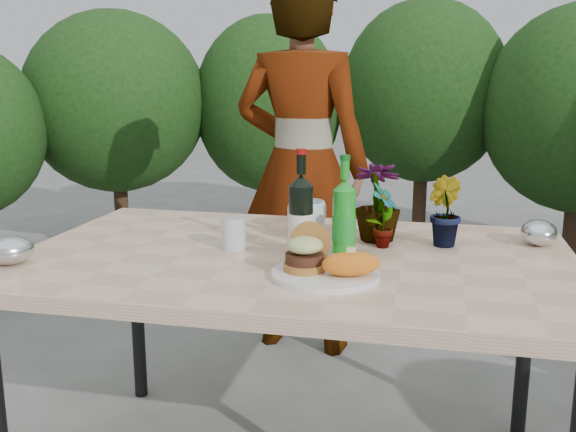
% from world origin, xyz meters
% --- Properties ---
extents(patio_table, '(1.60, 1.00, 0.75)m').
position_xyz_m(patio_table, '(0.00, 0.00, 0.69)').
color(patio_table, '#D7B08F').
rests_on(patio_table, ground).
extents(shrub_hedge, '(6.88, 4.98, 2.12)m').
position_xyz_m(shrub_hedge, '(0.29, 1.57, 1.08)').
color(shrub_hedge, '#382316').
rests_on(shrub_hedge, ground).
extents(dinner_plate, '(0.28, 0.28, 0.01)m').
position_xyz_m(dinner_plate, '(0.13, -0.20, 0.76)').
color(dinner_plate, white).
rests_on(dinner_plate, patio_table).
extents(burger_stack, '(0.11, 0.16, 0.11)m').
position_xyz_m(burger_stack, '(0.07, -0.18, 0.81)').
color(burger_stack, '#B7722D').
rests_on(burger_stack, dinner_plate).
extents(sweet_potato, '(0.17, 0.12, 0.06)m').
position_xyz_m(sweet_potato, '(0.19, -0.22, 0.80)').
color(sweet_potato, orange).
rests_on(sweet_potato, dinner_plate).
extents(grilled_veg, '(0.08, 0.05, 0.03)m').
position_xyz_m(grilled_veg, '(0.14, -0.11, 0.78)').
color(grilled_veg, olive).
rests_on(grilled_veg, dinner_plate).
extents(wine_bottle, '(0.07, 0.07, 0.31)m').
position_xyz_m(wine_bottle, '(0.02, 0.01, 0.86)').
color(wine_bottle, black).
rests_on(wine_bottle, patio_table).
extents(sparkling_water, '(0.07, 0.07, 0.29)m').
position_xyz_m(sparkling_water, '(0.14, 0.05, 0.86)').
color(sparkling_water, '#1B9520').
rests_on(sparkling_water, patio_table).
extents(plastic_cup, '(0.07, 0.07, 0.09)m').
position_xyz_m(plastic_cup, '(-0.19, 0.02, 0.80)').
color(plastic_cup, silver).
rests_on(plastic_cup, patio_table).
extents(seedling_left, '(0.10, 0.12, 0.20)m').
position_xyz_m(seedling_left, '(0.25, 0.13, 0.85)').
color(seedling_left, '#275E20').
rests_on(seedling_left, patio_table).
extents(seedling_mid, '(0.14, 0.15, 0.21)m').
position_xyz_m(seedling_mid, '(0.42, 0.20, 0.86)').
color(seedling_mid, '#286121').
rests_on(seedling_mid, patio_table).
extents(seedling_right, '(0.16, 0.16, 0.25)m').
position_xyz_m(seedling_right, '(0.22, 0.21, 0.88)').
color(seedling_right, '#1E511B').
rests_on(seedling_right, patio_table).
extents(blue_bowl, '(0.14, 0.14, 0.10)m').
position_xyz_m(blue_bowl, '(-0.02, 0.28, 0.80)').
color(blue_bowl, silver).
rests_on(blue_bowl, patio_table).
extents(foil_packet_left, '(0.17, 0.17, 0.08)m').
position_xyz_m(foil_packet_left, '(-0.74, -0.28, 0.79)').
color(foil_packet_left, '#B7B9BF').
rests_on(foil_packet_left, patio_table).
extents(foil_packet_right, '(0.12, 0.14, 0.08)m').
position_xyz_m(foil_packet_right, '(0.71, 0.26, 0.79)').
color(foil_packet_right, silver).
rests_on(foil_packet_right, patio_table).
extents(person, '(0.66, 0.47, 1.71)m').
position_xyz_m(person, '(-0.20, 1.06, 0.85)').
color(person, '#925949').
rests_on(person, ground).
extents(terracotta_pot, '(0.17, 0.17, 0.14)m').
position_xyz_m(terracotta_pot, '(-1.82, 1.86, 0.07)').
color(terracotta_pot, '#A25529').
rests_on(terracotta_pot, ground).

